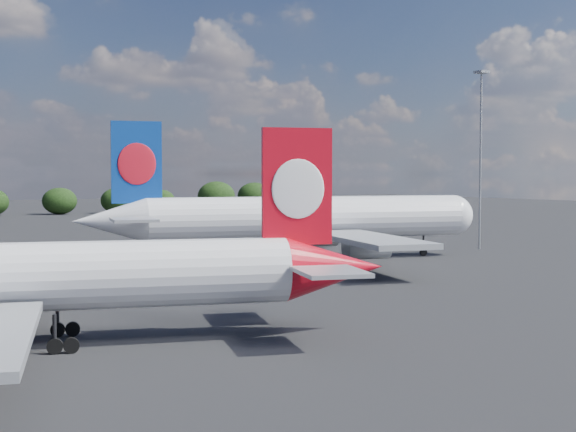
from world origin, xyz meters
TOP-DOWN VIEW (x-y plane):
  - qantas_airliner at (3.44, 19.37)m, footprint 41.06×39.36m
  - china_southern_airliner at (41.22, 53.89)m, footprint 50.60×48.39m
  - floodlight_mast_near at (71.31, 53.63)m, footprint 1.60×1.60m

SIDE VIEW (x-z plane):
  - qantas_airliner at x=3.44m, z-range -2.66..10.94m
  - china_southern_airliner at x=41.22m, z-range -3.25..13.36m
  - floodlight_mast_near at x=71.31m, z-range 3.39..28.35m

